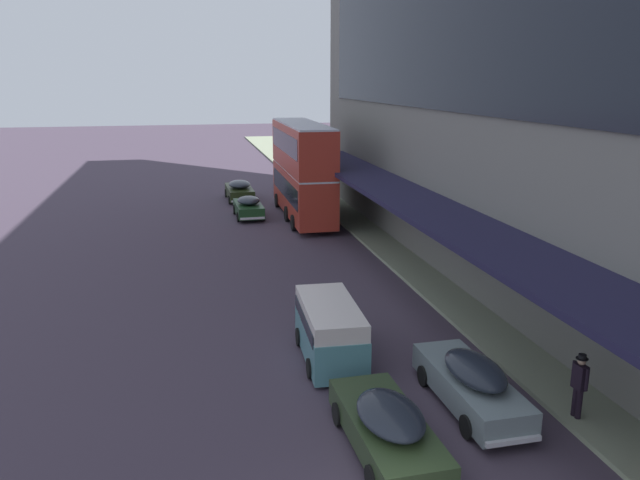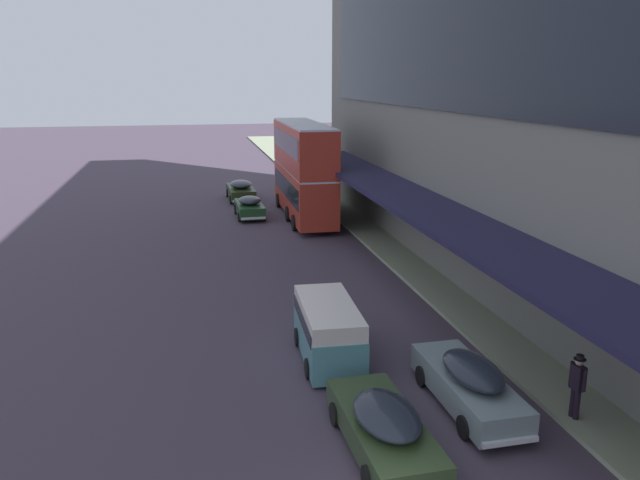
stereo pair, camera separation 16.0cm
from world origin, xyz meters
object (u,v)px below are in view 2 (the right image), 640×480
Objects in this scene: transit_bus_kerbside_front at (303,168)px; sedan_second_mid at (250,207)px; sedan_oncoming_front at (384,427)px; sedan_far_back at (241,190)px; pedestrian_at_kerb at (577,383)px; sedan_trailing_near at (469,383)px; vw_van at (328,327)px.

transit_bus_kerbside_front reaches higher than sedan_second_mid.
sedan_oncoming_front is 1.01× the size of sedan_far_back.
sedan_second_mid is 2.29× the size of pedestrian_at_kerb.
pedestrian_at_kerb is (2.51, -1.33, 0.40)m from sedan_trailing_near.
transit_bus_kerbside_front is 27.51m from sedan_oncoming_front.
vw_van is (-3.23, -21.53, -2.30)m from transit_bus_kerbside_front.
sedan_far_back is 1.06× the size of vw_van.
pedestrian_at_kerb reaches higher than sedan_trailing_near.
transit_bus_kerbside_front is at bearing 83.56° from sedan_oncoming_front.
sedan_oncoming_front is at bearing -88.38° from vw_van.
transit_bus_kerbside_front is at bearing 89.89° from sedan_trailing_near.
sedan_far_back is at bearing 90.67° from vw_van.
vw_van is (-3.18, 4.10, 0.32)m from sedan_trailing_near.
sedan_oncoming_front is 5.55m from pedestrian_at_kerb.
vw_van is at bearing -89.18° from sedan_second_mid.
sedan_second_mid is 22.40m from vw_van.
sedan_trailing_near is 3.41m from sedan_oncoming_front.
pedestrian_at_kerb is at bearing -84.79° from transit_bus_kerbside_front.
sedan_far_back is at bearing 96.12° from sedan_trailing_near.
vw_van is 2.49× the size of pedestrian_at_kerb.
transit_bus_kerbside_front reaches higher than pedestrian_at_kerb.
transit_bus_kerbside_front is 2.69× the size of sedan_second_mid.
sedan_trailing_near is 1.08× the size of vw_van.
sedan_far_back is at bearing 116.33° from transit_bus_kerbside_front.
sedan_second_mid is 6.35m from sedan_far_back.
sedan_second_mid is at bearing 102.19° from pedestrian_at_kerb.
transit_bus_kerbside_front is 6.16× the size of pedestrian_at_kerb.
pedestrian_at_kerb reaches higher than sedan_second_mid.
sedan_trailing_near is at bearing -83.88° from sedan_far_back.
vw_van reaches higher than sedan_second_mid.
sedan_far_back is at bearing 90.83° from sedan_oncoming_front.
vw_van is at bearing 136.33° from pedestrian_at_kerb.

